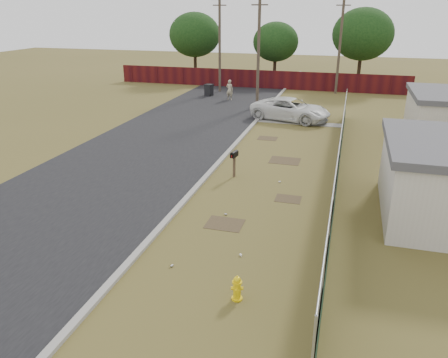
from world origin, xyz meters
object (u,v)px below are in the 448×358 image
(fire_hydrant, at_px, (237,288))
(pickup_truck, at_px, (291,109))
(pedestrian, at_px, (230,90))
(trash_bin, at_px, (209,90))
(mailbox, at_px, (234,156))

(fire_hydrant, height_order, pickup_truck, pickup_truck)
(fire_hydrant, relative_size, pickup_truck, 0.14)
(fire_hydrant, bearing_deg, pedestrian, 105.75)
(pickup_truck, distance_m, trash_bin, 11.31)
(fire_hydrant, relative_size, trash_bin, 0.72)
(trash_bin, bearing_deg, pedestrian, -29.19)
(mailbox, relative_size, trash_bin, 1.23)
(fire_hydrant, relative_size, pedestrian, 0.44)
(fire_hydrant, distance_m, trash_bin, 30.63)
(pickup_truck, bearing_deg, fire_hydrant, -161.66)
(fire_hydrant, distance_m, pickup_truck, 21.65)
(fire_hydrant, bearing_deg, mailbox, 105.27)
(pedestrian, xyz_separation_m, trash_bin, (-2.36, 1.32, -0.34))
(mailbox, distance_m, pedestrian, 19.04)
(mailbox, bearing_deg, trash_bin, 111.19)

